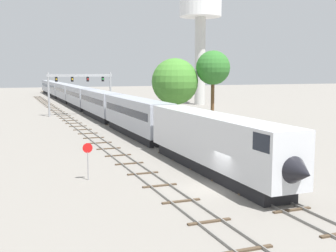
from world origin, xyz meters
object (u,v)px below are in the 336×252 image
Objects in this scene: trackside_tree_left at (213,68)px; trackside_tree_mid at (175,82)px; signal_gantry at (80,84)px; water_tower at (201,14)px; passenger_train at (78,96)px; stop_sign at (88,156)px.

trackside_tree_left is 6.38m from trackside_tree_mid.
signal_gantry is 0.44× the size of water_tower.
signal_gantry is 21.06m from trackside_tree_mid.
trackside_tree_left is at bearing -25.07° from trackside_tree_mid.
passenger_train is 5.54× the size of water_tower.
trackside_tree_left is at bearing -112.30° from water_tower.
signal_gantry is 39.33m from water_tower.
passenger_train is 65.77m from stop_sign.
trackside_tree_left is (15.32, -36.06, 6.12)m from passenger_train.
trackside_tree_mid is (9.88, -33.51, 3.99)m from passenger_train.
water_tower is (29.91, -0.47, 19.48)m from passenger_train.
trackside_tree_mid is at bearing 57.73° from stop_sign.
water_tower reaches higher than stop_sign.
trackside_tree_left is at bearing -48.34° from signal_gantry.
water_tower is 9.64× the size of stop_sign.
signal_gantry is 1.05× the size of trackside_tree_left.
trackside_tree_mid is at bearing 154.93° from trackside_tree_left.
trackside_tree_left reaches higher than stop_sign.
trackside_tree_left is (25.32, 28.94, 6.86)m from stop_sign.
stop_sign is at bearing -131.19° from trackside_tree_left.
trackside_tree_mid is at bearing -54.81° from signal_gantry.
trackside_tree_mid is at bearing -73.57° from passenger_train.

